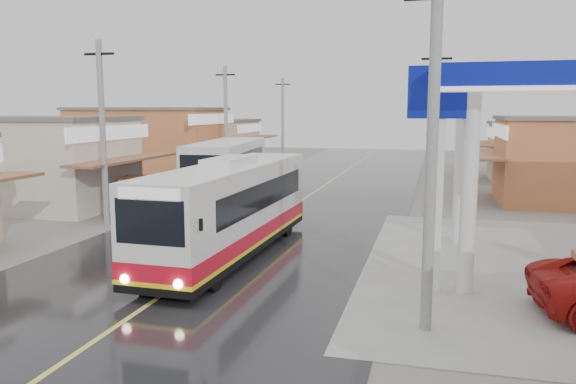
% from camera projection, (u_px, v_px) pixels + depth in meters
% --- Properties ---
extents(ground, '(120.00, 120.00, 0.00)m').
position_uv_depth(ground, '(151.00, 304.00, 14.69)').
color(ground, slate).
rests_on(ground, ground).
extents(road, '(12.00, 90.00, 0.02)m').
position_uv_depth(road, '(292.00, 208.00, 29.05)').
color(road, black).
rests_on(road, ground).
extents(centre_line, '(0.15, 90.00, 0.01)m').
position_uv_depth(centre_line, '(292.00, 207.00, 29.05)').
color(centre_line, '#D8CC4C').
rests_on(centre_line, road).
extents(shopfronts_left, '(11.00, 44.00, 5.20)m').
position_uv_depth(shopfronts_left, '(103.00, 191.00, 35.18)').
color(shopfronts_left, tan).
rests_on(shopfronts_left, ground).
extents(utility_poles_left, '(1.60, 50.00, 8.00)m').
position_uv_depth(utility_poles_left, '(176.00, 199.00, 31.76)').
color(utility_poles_left, gray).
rests_on(utility_poles_left, ground).
extents(utility_poles_right, '(1.60, 36.00, 8.00)m').
position_uv_depth(utility_poles_right, '(431.00, 214.00, 27.30)').
color(utility_poles_right, gray).
rests_on(utility_poles_right, ground).
extents(coach_bus, '(2.76, 11.02, 3.42)m').
position_uv_depth(coach_bus, '(231.00, 208.00, 19.39)').
color(coach_bus, silver).
rests_on(coach_bus, road).
extents(second_bus, '(3.82, 10.03, 3.25)m').
position_uv_depth(second_bus, '(227.00, 168.00, 31.80)').
color(second_bus, silver).
rests_on(second_bus, road).
extents(cyclist, '(1.00, 1.92, 1.97)m').
position_uv_depth(cyclist, '(147.00, 211.00, 24.58)').
color(cyclist, black).
rests_on(cyclist, ground).
extents(tricycle_near, '(2.02, 2.33, 1.67)m').
position_uv_depth(tricycle_near, '(136.00, 191.00, 28.42)').
color(tricycle_near, '#26262D').
rests_on(tricycle_near, ground).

